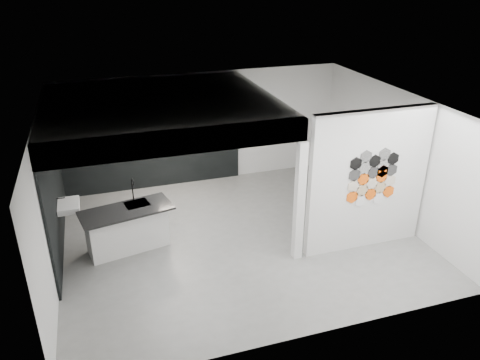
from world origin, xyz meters
name	(u,v)px	position (x,y,z in m)	size (l,w,h in m)	color
floor	(240,237)	(0.00, 0.00, -0.01)	(7.00, 6.00, 0.01)	slate
partition_panel	(368,181)	(2.23, -1.00, 1.40)	(2.45, 0.15, 2.80)	silver
bay_clad_back	(152,143)	(-1.30, 2.97, 1.18)	(4.40, 0.04, 2.35)	black
bay_clad_left	(54,188)	(-3.47, 1.00, 1.18)	(0.04, 4.00, 2.35)	black
bulkhead	(160,109)	(-1.30, 1.00, 2.55)	(4.40, 4.00, 0.40)	silver
corner_column	(299,202)	(0.82, -1.00, 1.18)	(0.16, 0.16, 2.35)	silver
fascia_beam	(179,142)	(-1.30, -0.92, 2.55)	(4.40, 0.16, 0.40)	silver
wall_basin	(69,206)	(-3.24, 0.80, 0.85)	(0.40, 0.60, 0.12)	silver
display_shelf	(156,139)	(-1.20, 2.87, 1.30)	(3.00, 0.15, 0.04)	black
kitchen_island	(127,228)	(-2.21, 0.27, 0.47)	(1.83, 1.08, 1.38)	silver
stockpot	(104,140)	(-2.41, 2.87, 1.40)	(0.20, 0.20, 0.16)	black
kettle	(189,131)	(-0.40, 2.87, 1.40)	(0.19, 0.19, 0.16)	black
glass_bowl	(210,130)	(0.15, 2.87, 1.37)	(0.15, 0.15, 0.10)	gray
glass_vase	(210,129)	(0.15, 2.87, 1.40)	(0.11, 0.11, 0.15)	gray
bottle_dark	(140,137)	(-1.58, 2.87, 1.39)	(0.05, 0.05, 0.14)	black
utensil_cup	(113,140)	(-2.19, 2.87, 1.36)	(0.07, 0.07, 0.09)	black
hex_tile_cluster	(373,178)	(2.26, -1.09, 1.50)	(1.04, 0.02, 1.16)	#F2580C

